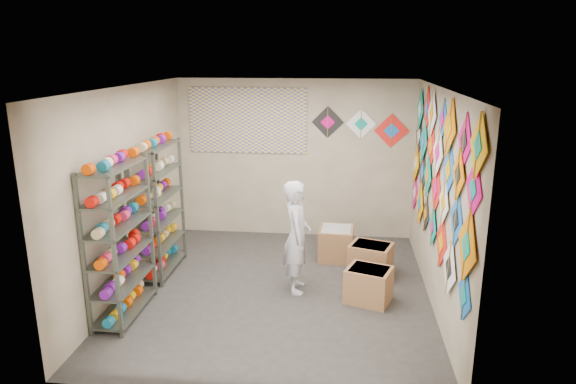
# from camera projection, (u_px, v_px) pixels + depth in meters

# --- Properties ---
(ground) EXTENTS (4.50, 4.50, 0.00)m
(ground) POSITION_uv_depth(u_px,v_px,m) (278.00, 290.00, 6.95)
(ground) COLOR #2F2C29
(room_walls) EXTENTS (4.50, 4.50, 4.50)m
(room_walls) POSITION_uv_depth(u_px,v_px,m) (278.00, 172.00, 6.52)
(room_walls) COLOR #B8A88D
(room_walls) RESTS_ON ground
(shelf_rack_front) EXTENTS (0.40, 1.10, 1.90)m
(shelf_rack_front) POSITION_uv_depth(u_px,v_px,m) (120.00, 241.00, 6.07)
(shelf_rack_front) COLOR #4C5147
(shelf_rack_front) RESTS_ON ground
(shelf_rack_back) EXTENTS (0.40, 1.10, 1.90)m
(shelf_rack_back) POSITION_uv_depth(u_px,v_px,m) (158.00, 209.00, 7.32)
(shelf_rack_back) COLOR #4C5147
(shelf_rack_back) RESTS_ON ground
(string_spools) EXTENTS (0.12, 2.36, 0.12)m
(string_spools) POSITION_uv_depth(u_px,v_px,m) (140.00, 217.00, 6.67)
(string_spools) COLOR #EB2C59
(string_spools) RESTS_ON ground
(kite_wall_display) EXTENTS (0.05, 4.28, 2.05)m
(kite_wall_display) POSITION_uv_depth(u_px,v_px,m) (436.00, 172.00, 6.36)
(kite_wall_display) COLOR blue
(kite_wall_display) RESTS_ON room_walls
(back_wall_kites) EXTENTS (1.61, 0.02, 0.68)m
(back_wall_kites) POSITION_uv_depth(u_px,v_px,m) (361.00, 126.00, 8.47)
(back_wall_kites) COLOR black
(back_wall_kites) RESTS_ON room_walls
(poster) EXTENTS (2.00, 0.01, 1.10)m
(poster) POSITION_uv_depth(u_px,v_px,m) (248.00, 121.00, 8.65)
(poster) COLOR #5C4CA4
(poster) RESTS_ON room_walls
(shopkeeper) EXTENTS (0.63, 0.48, 1.52)m
(shopkeeper) POSITION_uv_depth(u_px,v_px,m) (297.00, 237.00, 6.77)
(shopkeeper) COLOR silver
(shopkeeper) RESTS_ON ground
(carton_a) EXTENTS (0.66, 0.60, 0.45)m
(carton_a) POSITION_uv_depth(u_px,v_px,m) (369.00, 285.00, 6.59)
(carton_a) COLOR #966841
(carton_a) RESTS_ON ground
(carton_b) EXTENTS (0.69, 0.62, 0.46)m
(carton_b) POSITION_uv_depth(u_px,v_px,m) (371.00, 260.00, 7.37)
(carton_b) COLOR #966841
(carton_b) RESTS_ON ground
(carton_c) EXTENTS (0.54, 0.59, 0.49)m
(carton_c) POSITION_uv_depth(u_px,v_px,m) (336.00, 243.00, 7.96)
(carton_c) COLOR #966841
(carton_c) RESTS_ON ground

